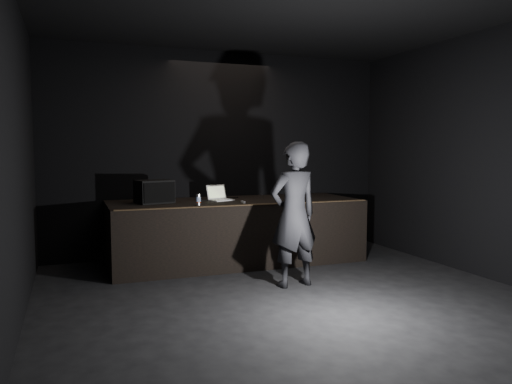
{
  "coord_description": "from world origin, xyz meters",
  "views": [
    {
      "loc": [
        -2.5,
        -4.88,
        1.84
      ],
      "look_at": [
        0.2,
        2.3,
        1.16
      ],
      "focal_mm": 35.0,
      "sensor_mm": 36.0,
      "label": 1
    }
  ],
  "objects_px": {
    "beer_can": "(198,200)",
    "person": "(294,215)",
    "laptop": "(219,196)",
    "stage_monitor": "(155,192)",
    "stage_riser": "(235,231)"
  },
  "relations": [
    {
      "from": "beer_can",
      "to": "person",
      "type": "xyz_separation_m",
      "value": [
        1.01,
        -1.16,
        -0.12
      ]
    },
    {
      "from": "laptop",
      "to": "stage_monitor",
      "type": "bearing_deg",
      "value": 165.1
    },
    {
      "from": "stage_monitor",
      "to": "beer_can",
      "type": "relative_size",
      "value": 3.55
    },
    {
      "from": "stage_riser",
      "to": "stage_monitor",
      "type": "relative_size",
      "value": 6.6
    },
    {
      "from": "stage_riser",
      "to": "beer_can",
      "type": "xyz_separation_m",
      "value": [
        -0.73,
        -0.49,
        0.59
      ]
    },
    {
      "from": "stage_monitor",
      "to": "beer_can",
      "type": "xyz_separation_m",
      "value": [
        0.55,
        -0.54,
        -0.09
      ]
    },
    {
      "from": "stage_monitor",
      "to": "beer_can",
      "type": "distance_m",
      "value": 0.78
    },
    {
      "from": "stage_riser",
      "to": "person",
      "type": "distance_m",
      "value": 1.74
    },
    {
      "from": "laptop",
      "to": "person",
      "type": "distance_m",
      "value": 1.84
    },
    {
      "from": "stage_monitor",
      "to": "beer_can",
      "type": "bearing_deg",
      "value": -58.76
    },
    {
      "from": "stage_riser",
      "to": "beer_can",
      "type": "relative_size",
      "value": 23.41
    },
    {
      "from": "stage_riser",
      "to": "laptop",
      "type": "height_order",
      "value": "laptop"
    },
    {
      "from": "stage_monitor",
      "to": "laptop",
      "type": "relative_size",
      "value": 1.39
    },
    {
      "from": "stage_monitor",
      "to": "person",
      "type": "xyz_separation_m",
      "value": [
        1.56,
        -1.7,
        -0.21
      ]
    },
    {
      "from": "stage_monitor",
      "to": "laptop",
      "type": "xyz_separation_m",
      "value": [
        1.05,
        0.06,
        -0.11
      ]
    }
  ]
}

